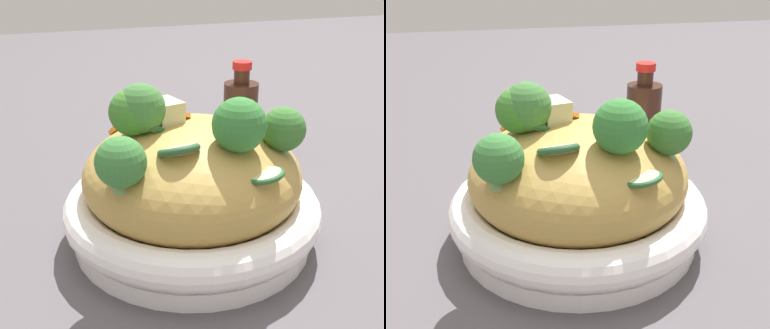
# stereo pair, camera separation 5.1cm
# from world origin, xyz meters

# --- Properties ---
(ground_plane) EXTENTS (3.00, 3.00, 0.00)m
(ground_plane) POSITION_xyz_m (0.00, 0.00, 0.00)
(ground_plane) COLOR #524D52
(serving_bowl) EXTENTS (0.28, 0.28, 0.06)m
(serving_bowl) POSITION_xyz_m (0.00, 0.00, 0.03)
(serving_bowl) COLOR white
(serving_bowl) RESTS_ON ground_plane
(noodle_heap) EXTENTS (0.23, 0.23, 0.11)m
(noodle_heap) POSITION_xyz_m (0.00, -0.00, 0.08)
(noodle_heap) COLOR #B59145
(noodle_heap) RESTS_ON serving_bowl
(broccoli_florets) EXTENTS (0.13, 0.23, 0.08)m
(broccoli_florets) POSITION_xyz_m (0.02, -0.02, 0.14)
(broccoli_florets) COLOR #96B46E
(broccoli_florets) RESTS_ON serving_bowl
(carrot_coins) EXTENTS (0.14, 0.13, 0.04)m
(carrot_coins) POSITION_xyz_m (-0.01, -0.00, 0.13)
(carrot_coins) COLOR orange
(carrot_coins) RESTS_ON serving_bowl
(zucchini_slices) EXTENTS (0.15, 0.14, 0.04)m
(zucchini_slices) POSITION_xyz_m (0.04, -0.02, 0.12)
(zucchini_slices) COLOR beige
(zucchini_slices) RESTS_ON serving_bowl
(chicken_chunks) EXTENTS (0.05, 0.05, 0.03)m
(chicken_chunks) POSITION_xyz_m (-0.03, -0.03, 0.13)
(chicken_chunks) COLOR beige
(chicken_chunks) RESTS_ON serving_bowl
(soy_sauce_bottle) EXTENTS (0.05, 0.05, 0.15)m
(soy_sauce_bottle) POSITION_xyz_m (-0.19, 0.14, 0.06)
(soy_sauce_bottle) COLOR #381E14
(soy_sauce_bottle) RESTS_ON ground_plane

